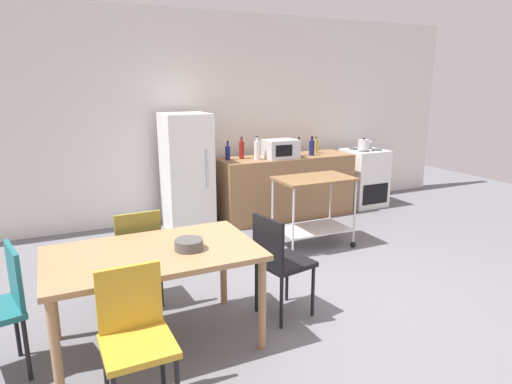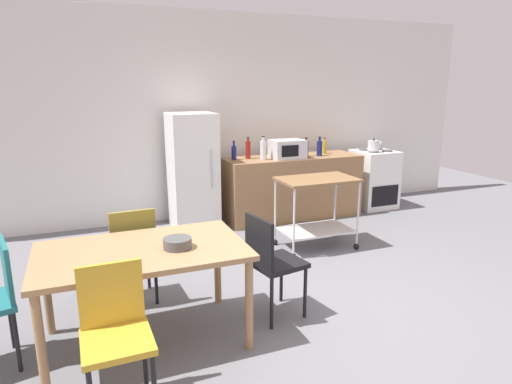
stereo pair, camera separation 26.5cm
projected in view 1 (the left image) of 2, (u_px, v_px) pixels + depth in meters
name	position (u px, v px, depth m)	size (l,w,h in m)	color
ground_plane	(338.00, 305.00, 3.95)	(12.00, 12.00, 0.00)	slate
back_wall	(212.00, 117.00, 6.41)	(8.40, 0.12, 2.90)	silver
kitchen_counter	(285.00, 187.00, 6.50)	(2.00, 0.64, 0.90)	olive
dining_table	(153.00, 261.00, 3.21)	(1.50, 0.90, 0.75)	#A37A51
chair_mustard	(135.00, 333.00, 2.57)	(0.41, 0.41, 0.89)	gold
chair_olive	(137.00, 251.00, 3.82)	(0.42, 0.42, 0.89)	olive
chair_black	(279.00, 259.00, 3.66)	(0.47, 0.47, 0.89)	black
stove_oven	(364.00, 178.00, 7.12)	(0.60, 0.61, 0.92)	white
refrigerator	(187.00, 172.00, 5.91)	(0.60, 0.63, 1.55)	white
kitchen_cart	(314.00, 200.00, 5.26)	(0.91, 0.57, 0.85)	brown
bottle_wine	(228.00, 152.00, 6.07)	(0.07, 0.07, 0.26)	navy
bottle_vinegar	(242.00, 150.00, 6.16)	(0.07, 0.07, 0.30)	maroon
bottle_sparkling_water	(257.00, 150.00, 6.09)	(0.08, 0.08, 0.32)	silver
microwave	(281.00, 149.00, 6.21)	(0.46, 0.35, 0.26)	silver
bottle_soda	(299.00, 148.00, 6.41)	(0.07, 0.07, 0.27)	#4C2D19
bottle_soy_sauce	(312.00, 148.00, 6.46)	(0.08, 0.08, 0.28)	navy
bottle_olive_oil	(316.00, 147.00, 6.67)	(0.07, 0.07, 0.24)	gold
fruit_bowl	(189.00, 245.00, 3.21)	(0.21, 0.21, 0.08)	#4C4C4C
kettle	(364.00, 145.00, 6.85)	(0.24, 0.17, 0.19)	silver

